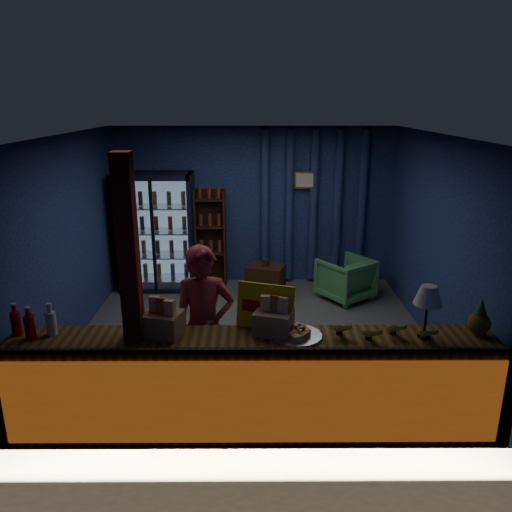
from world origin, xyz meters
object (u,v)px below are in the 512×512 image
(shopkeeper, at_px, (204,327))
(green_chair, at_px, (346,279))
(pastry_tray, at_px, (296,334))
(table_lamp, at_px, (428,297))

(shopkeeper, bearing_deg, green_chair, 48.25)
(pastry_tray, relative_size, table_lamp, 0.95)
(shopkeeper, xyz_separation_m, green_chair, (1.93, 2.77, -0.50))
(shopkeeper, distance_m, pastry_tray, 1.00)
(shopkeeper, xyz_separation_m, pastry_tray, (0.88, -0.45, 0.14))
(shopkeeper, height_order, green_chair, shopkeeper)
(green_chair, bearing_deg, table_lamp, 56.70)
(pastry_tray, bearing_deg, green_chair, 71.95)
(green_chair, relative_size, table_lamp, 1.48)
(table_lamp, bearing_deg, green_chair, 91.81)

